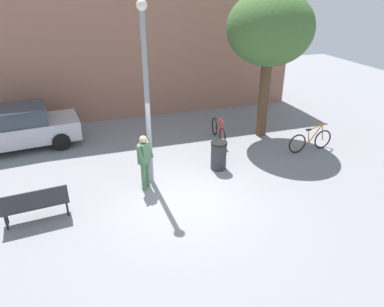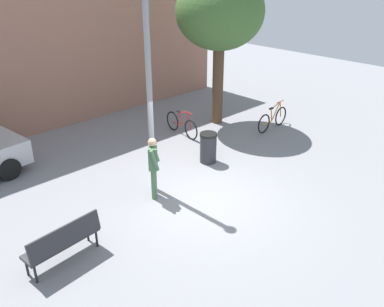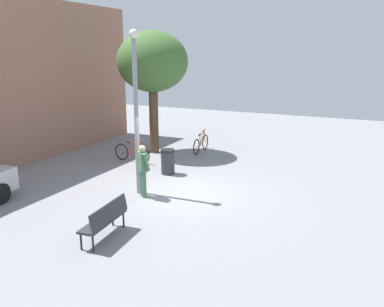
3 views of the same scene
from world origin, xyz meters
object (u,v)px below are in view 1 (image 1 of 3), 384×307
Objects in this scene: plaza_tree at (270,30)px; parked_car_silver at (18,128)px; trash_bin at (219,155)px; bicycle_red at (218,131)px; person_by_lamppost at (144,159)px; park_bench at (35,203)px; lamppost at (146,88)px; bicycle_orange at (310,141)px.

plaza_tree is 1.23× the size of parked_car_silver.
trash_bin is at bearing -30.82° from parked_car_silver.
parked_car_silver is at bearing 167.40° from bicycle_red.
parked_car_silver is at bearing 169.91° from plaza_tree.
bicycle_red is at bearing -12.60° from parked_car_silver.
person_by_lamppost is 6.54m from plaza_tree.
parked_car_silver is (-0.88, 4.98, 0.23)m from park_bench.
park_bench is at bearing -79.99° from parked_car_silver.
person_by_lamppost is at bearing -169.31° from trash_bin.
lamppost is 2.83× the size of bicycle_orange.
park_bench is 0.91× the size of bicycle_orange.
lamppost is at bearing -155.04° from plaza_tree.
person_by_lamppost is 3.06m from park_bench.
bicycle_red is (6.27, 3.38, -0.16)m from park_bench.
park_bench is at bearing -165.55° from person_by_lamppost.
trash_bin is (2.25, 0.14, -2.43)m from lamppost.
bicycle_red is at bearing 38.14° from person_by_lamppost.
parked_car_silver is (-4.04, 3.90, -2.13)m from lamppost.
plaza_tree reaches higher than park_bench.
park_bench is at bearing -167.26° from trash_bin.
plaza_tree is 4.05m from bicycle_red.
bicycle_red reaches higher than park_bench.
plaza_tree is at bearing 117.20° from bicycle_orange.
bicycle_red is at bearing -179.95° from plaza_tree.
plaza_tree is 4.93m from trash_bin.
parked_car_silver is (-8.98, 1.60, -3.23)m from plaza_tree.
trash_bin is (-2.69, -2.16, -3.52)m from plaza_tree.
park_bench is at bearing -170.66° from bicycle_orange.
trash_bin is at bearing -141.25° from plaza_tree.
trash_bin is (6.29, -3.75, -0.30)m from parked_car_silver.
lamppost is 3.07× the size of person_by_lamppost.
park_bench is at bearing -157.35° from plaza_tree.
person_by_lamppost reaches higher than trash_bin.
person_by_lamppost reaches higher than bicycle_red.
plaza_tree reaches higher than person_by_lamppost.
lamppost is 4.62m from bicycle_red.
person_by_lamppost is 5.69m from parked_car_silver.
lamppost is 5.55m from plaza_tree.
plaza_tree is at bearing 38.75° from trash_bin.
plaza_tree is at bearing 24.96° from lamppost.
person_by_lamppost reaches higher than park_bench.
lamppost is at bearing -143.55° from bicycle_red.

